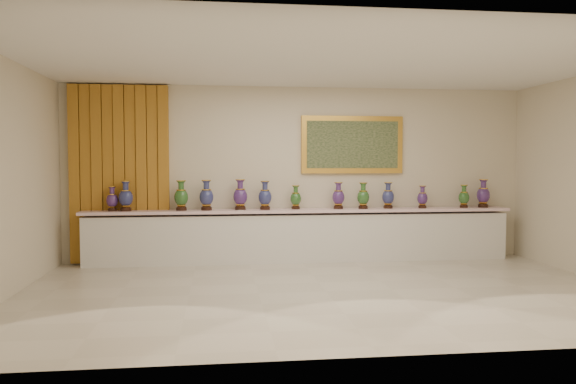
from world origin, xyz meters
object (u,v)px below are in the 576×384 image
at_px(counter, 301,236).
at_px(vase_0, 112,200).
at_px(vase_2, 181,197).
at_px(vase_1, 126,197).

distance_m(counter, vase_0, 3.19).
bearing_deg(vase_2, vase_1, -179.30).
bearing_deg(vase_2, vase_0, 179.25).
xyz_separation_m(counter, vase_0, (-3.13, -0.01, 0.65)).
bearing_deg(vase_2, counter, 0.58).
height_order(vase_0, vase_1, vase_1).
distance_m(vase_1, vase_2, 0.89).
xyz_separation_m(vase_1, vase_2, (0.89, 0.01, 0.00)).
height_order(counter, vase_1, vase_1).
height_order(vase_1, vase_2, vase_2).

